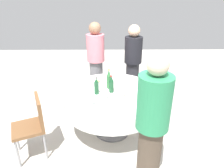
% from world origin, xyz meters
% --- Properties ---
extents(ground_plane, '(10.00, 10.00, 0.00)m').
position_xyz_m(ground_plane, '(0.00, 0.00, 0.00)').
color(ground_plane, '#B7B2A8').
extents(dining_table, '(1.45, 1.45, 0.74)m').
position_xyz_m(dining_table, '(0.00, 0.00, 0.59)').
color(dining_table, white).
rests_on(dining_table, ground_plane).
extents(bottle_dark_green_outer, '(0.07, 0.07, 0.26)m').
position_xyz_m(bottle_dark_green_outer, '(0.08, -0.22, 0.86)').
color(bottle_dark_green_outer, '#194728').
rests_on(bottle_dark_green_outer, dining_table).
extents(bottle_green_east, '(0.07, 0.07, 0.31)m').
position_xyz_m(bottle_green_east, '(-0.08, -0.05, 0.89)').
color(bottle_green_east, '#2D6B38').
rests_on(bottle_green_east, dining_table).
extents(bottle_dark_green_left, '(0.07, 0.07, 0.26)m').
position_xyz_m(bottle_dark_green_left, '(0.03, -0.01, 0.86)').
color(bottle_dark_green_left, '#194728').
rests_on(bottle_dark_green_left, dining_table).
extents(wine_glass_right, '(0.06, 0.06, 0.15)m').
position_xyz_m(wine_glass_right, '(0.41, -0.26, 0.85)').
color(wine_glass_right, white).
rests_on(wine_glass_right, dining_table).
extents(wine_glass_north, '(0.06, 0.06, 0.16)m').
position_xyz_m(wine_glass_north, '(0.25, -0.09, 0.85)').
color(wine_glass_north, white).
rests_on(wine_glass_north, dining_table).
extents(wine_glass_far, '(0.07, 0.07, 0.15)m').
position_xyz_m(wine_glass_far, '(-0.21, -0.03, 0.85)').
color(wine_glass_far, white).
rests_on(wine_glass_far, dining_table).
extents(plate_south, '(0.25, 0.25, 0.04)m').
position_xyz_m(plate_south, '(0.15, 0.16, 0.75)').
color(plate_south, white).
rests_on(plate_south, dining_table).
extents(plate_front, '(0.26, 0.26, 0.02)m').
position_xyz_m(plate_front, '(-0.18, 0.36, 0.75)').
color(plate_front, white).
rests_on(plate_front, dining_table).
extents(plate_near, '(0.24, 0.24, 0.04)m').
position_xyz_m(plate_near, '(0.22, 0.47, 0.75)').
color(plate_near, white).
rests_on(plate_near, dining_table).
extents(plate_inner, '(0.20, 0.20, 0.04)m').
position_xyz_m(plate_inner, '(-0.31, -0.23, 0.75)').
color(plate_inner, white).
rests_on(plate_inner, dining_table).
extents(knife_east, '(0.10, 0.16, 0.00)m').
position_xyz_m(knife_east, '(0.25, -0.25, 0.74)').
color(knife_east, silver).
rests_on(knife_east, dining_table).
extents(spoon_left, '(0.18, 0.04, 0.00)m').
position_xyz_m(spoon_left, '(-0.26, -0.49, 0.74)').
color(spoon_left, silver).
rests_on(spoon_left, dining_table).
extents(fork_right, '(0.18, 0.06, 0.00)m').
position_xyz_m(fork_right, '(-0.46, 0.17, 0.74)').
color(fork_right, silver).
rests_on(fork_right, dining_table).
extents(person_outer, '(0.34, 0.34, 1.59)m').
position_xyz_m(person_outer, '(-1.09, -0.30, 0.83)').
color(person_outer, slate).
rests_on(person_outer, ground_plane).
extents(person_east, '(0.34, 0.34, 1.61)m').
position_xyz_m(person_east, '(1.00, 0.40, 0.84)').
color(person_east, '#4C3F33').
rests_on(person_east, ground_plane).
extents(person_left, '(0.34, 0.34, 1.54)m').
position_xyz_m(person_left, '(-1.12, 0.43, 0.81)').
color(person_left, '#26262B').
rests_on(person_left, ground_plane).
extents(chair_far, '(0.53, 0.53, 0.87)m').
position_xyz_m(chair_far, '(0.47, -1.05, 0.52)').
color(chair_far, brown).
rests_on(chair_far, ground_plane).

